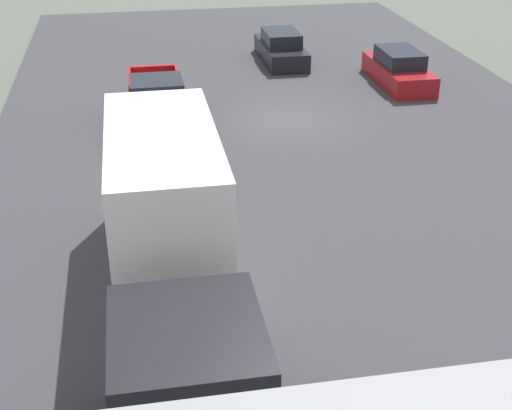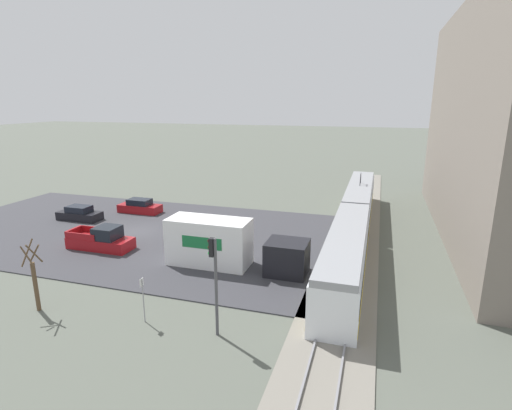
{
  "view_description": "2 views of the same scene",
  "coord_description": "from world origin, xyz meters",
  "px_view_note": "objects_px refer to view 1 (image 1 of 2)",
  "views": [
    {
      "loc": [
        5.49,
        24.56,
        9.38
      ],
      "look_at": [
        2.97,
        10.55,
        2.08
      ],
      "focal_mm": 50.0,
      "sensor_mm": 36.0,
      "label": 1
    },
    {
      "loc": [
        30.22,
        20.74,
        11.81
      ],
      "look_at": [
        -1.82,
        10.85,
        2.98
      ],
      "focal_mm": 28.0,
      "sensor_mm": 36.0,
      "label": 2
    }
  ],
  "objects_px": {
    "box_truck": "(169,233)",
    "sedan_car_0": "(399,70)",
    "pickup_truck": "(157,106)",
    "sedan_car_1": "(281,49)"
  },
  "relations": [
    {
      "from": "box_truck",
      "to": "sedan_car_0",
      "type": "distance_m",
      "value": 17.82
    },
    {
      "from": "pickup_truck",
      "to": "box_truck",
      "type": "bearing_deg",
      "value": 88.49
    },
    {
      "from": "sedan_car_1",
      "to": "box_truck",
      "type": "bearing_deg",
      "value": -109.29
    },
    {
      "from": "box_truck",
      "to": "sedan_car_0",
      "type": "bearing_deg",
      "value": -126.89
    },
    {
      "from": "pickup_truck",
      "to": "sedan_car_1",
      "type": "bearing_deg",
      "value": -129.76
    },
    {
      "from": "box_truck",
      "to": "pickup_truck",
      "type": "bearing_deg",
      "value": -91.51
    },
    {
      "from": "sedan_car_0",
      "to": "sedan_car_1",
      "type": "height_order",
      "value": "sedan_car_0"
    },
    {
      "from": "box_truck",
      "to": "pickup_truck",
      "type": "xyz_separation_m",
      "value": [
        -0.29,
        -11.07,
        -0.86
      ]
    },
    {
      "from": "sedan_car_0",
      "to": "sedan_car_1",
      "type": "distance_m",
      "value": 5.99
    },
    {
      "from": "pickup_truck",
      "to": "sedan_car_0",
      "type": "height_order",
      "value": "pickup_truck"
    }
  ]
}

